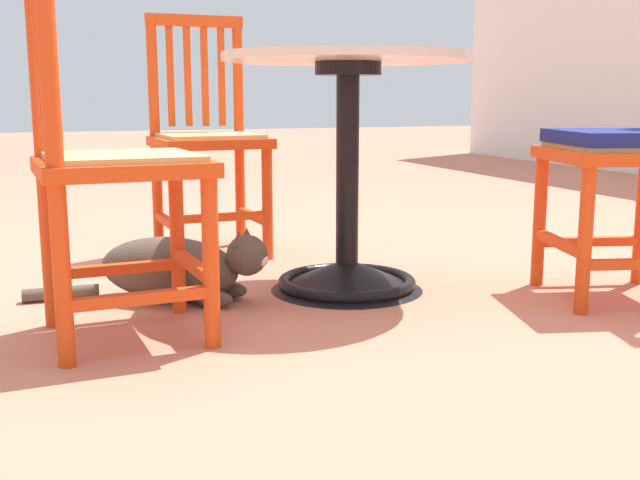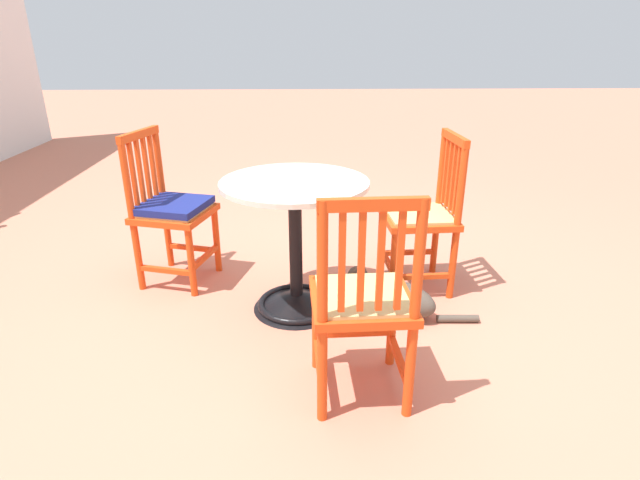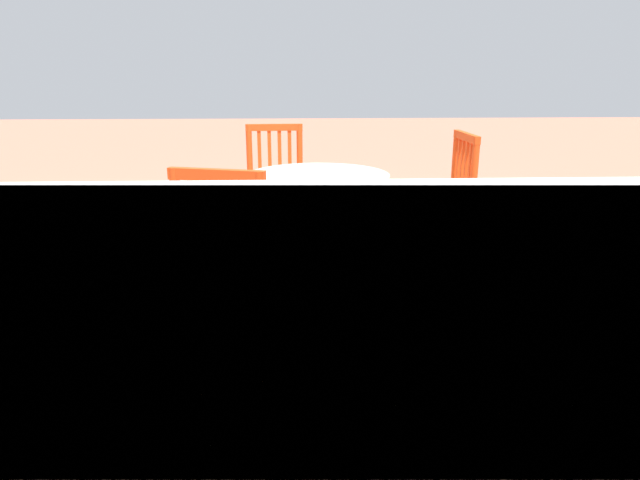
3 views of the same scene
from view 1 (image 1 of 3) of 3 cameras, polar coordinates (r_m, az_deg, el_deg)
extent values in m
plane|color=#C6755B|center=(2.50, -2.49, -3.39)|extent=(24.00, 24.00, 0.00)
cone|color=black|center=(2.44, 1.99, -2.53)|extent=(0.48, 0.48, 0.10)
torus|color=black|center=(2.44, 1.98, -3.10)|extent=(0.44, 0.44, 0.04)
cylinder|color=black|center=(2.39, 2.04, 5.04)|extent=(0.07, 0.07, 0.66)
cylinder|color=black|center=(2.38, 2.09, 12.56)|extent=(0.20, 0.20, 0.04)
cylinder|color=beige|center=(2.38, 2.09, 13.34)|extent=(0.76, 0.76, 0.02)
cylinder|color=#D64214|center=(2.18, -10.50, 0.44)|extent=(0.04, 0.04, 0.45)
cylinder|color=#D64214|center=(1.86, -8.08, -1.23)|extent=(0.04, 0.04, 0.45)
cylinder|color=#D64214|center=(2.11, -19.80, 5.95)|extent=(0.04, 0.04, 0.91)
cylinder|color=#D64214|center=(1.77, -18.98, 5.24)|extent=(0.04, 0.04, 0.91)
cube|color=#D64214|center=(2.17, -14.80, -2.09)|extent=(0.05, 0.34, 0.03)
cube|color=#D64214|center=(1.84, -13.12, -4.23)|extent=(0.05, 0.34, 0.03)
cube|color=#D64214|center=(2.03, -9.34, -1.85)|extent=(0.34, 0.05, 0.03)
cube|color=#D64214|center=(1.96, -14.41, 5.26)|extent=(0.42, 0.42, 0.04)
cube|color=tan|center=(1.96, -14.44, 5.90)|extent=(0.37, 0.37, 0.02)
cube|color=#D64214|center=(2.03, -20.06, 12.15)|extent=(0.03, 0.02, 0.39)
cube|color=#D64214|center=(1.97, -19.91, 12.24)|extent=(0.03, 0.02, 0.39)
cube|color=#D64214|center=(1.90, -19.76, 12.33)|extent=(0.03, 0.02, 0.39)
cube|color=#D64214|center=(1.83, -19.60, 12.43)|extent=(0.03, 0.02, 0.39)
cylinder|color=#D64214|center=(2.25, 19.00, 0.35)|extent=(0.04, 0.04, 0.45)
cylinder|color=#D64214|center=(2.56, 15.92, 1.69)|extent=(0.04, 0.04, 0.45)
cube|color=#D64214|center=(2.64, 19.27, -0.11)|extent=(0.12, 0.34, 0.03)
cube|color=#D64214|center=(2.41, 17.29, -0.22)|extent=(0.34, 0.12, 0.03)
cube|color=#D64214|center=(2.45, 21.32, 5.87)|extent=(0.49, 0.49, 0.04)
cube|color=tan|center=(2.45, 21.35, 6.38)|extent=(0.43, 0.43, 0.02)
cube|color=navy|center=(2.45, 21.40, 7.08)|extent=(0.44, 0.44, 0.04)
cylinder|color=#D64214|center=(2.87, -3.91, 2.99)|extent=(0.04, 0.04, 0.45)
cylinder|color=#D64214|center=(2.78, -10.55, 2.58)|extent=(0.04, 0.04, 0.45)
cylinder|color=#D64214|center=(3.17, -6.00, 7.84)|extent=(0.04, 0.04, 0.91)
cylinder|color=#D64214|center=(3.09, -12.08, 7.59)|extent=(0.04, 0.04, 0.91)
cube|color=#D64214|center=(3.04, -4.95, 1.78)|extent=(0.34, 0.04, 0.03)
cube|color=#D64214|center=(2.96, -11.22, 1.36)|extent=(0.34, 0.04, 0.03)
cube|color=#D64214|center=(2.83, -7.15, 1.69)|extent=(0.04, 0.34, 0.03)
cube|color=#D64214|center=(2.97, -8.18, 7.16)|extent=(0.42, 0.42, 0.04)
cube|color=tan|center=(2.96, -8.19, 7.58)|extent=(0.36, 0.36, 0.02)
cube|color=#D64214|center=(3.15, -7.29, 11.88)|extent=(0.02, 0.02, 0.39)
cube|color=#D64214|center=(3.14, -8.51, 11.86)|extent=(0.02, 0.02, 0.39)
cube|color=#D64214|center=(3.12, -9.74, 11.83)|extent=(0.02, 0.02, 0.39)
cube|color=#D64214|center=(3.10, -10.99, 11.80)|extent=(0.02, 0.02, 0.39)
cube|color=#D64214|center=(3.14, -9.24, 15.68)|extent=(0.05, 0.38, 0.04)
ellipsoid|color=#4C4238|center=(2.35, -11.07, -2.08)|extent=(0.42, 0.47, 0.19)
ellipsoid|color=silver|center=(2.31, -8.85, -2.49)|extent=(0.23, 0.23, 0.14)
sphere|color=#4C4238|center=(2.24, -5.41, -1.12)|extent=(0.12, 0.12, 0.12)
ellipsoid|color=silver|center=(2.23, -4.40, -1.49)|extent=(0.07, 0.07, 0.04)
cone|color=#4C4238|center=(2.26, -5.42, 0.39)|extent=(0.04, 0.04, 0.04)
cone|color=#4C4238|center=(2.20, -6.03, 0.11)|extent=(0.04, 0.04, 0.04)
ellipsoid|color=#4C4238|center=(2.35, -6.81, -3.66)|extent=(0.12, 0.13, 0.05)
ellipsoid|color=#4C4238|center=(2.25, -7.89, -4.31)|extent=(0.12, 0.13, 0.05)
cylinder|color=#4C4238|center=(2.44, -18.59, -3.73)|extent=(0.05, 0.22, 0.04)
camera|label=2|loc=(4.79, -10.66, 20.14)|focal=28.15mm
camera|label=3|loc=(4.46, 42.89, 16.46)|focal=31.79mm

